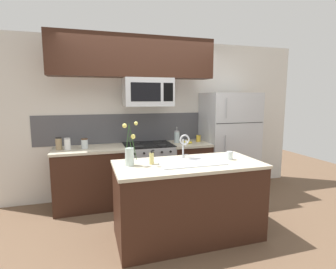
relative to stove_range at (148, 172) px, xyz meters
The scene contains 21 objects.
ground_plane 1.01m from the stove_range, 90.00° to the right, with size 10.00×10.00×0.00m, color brown.
rear_partition 0.97m from the stove_range, 51.72° to the left, with size 5.20×0.10×2.60m, color silver.
splash_band 0.76m from the stove_range, 90.00° to the left, with size 3.47×0.01×0.48m, color #4C4C51.
back_counter_left 0.90m from the stove_range, behind, with size 1.07×0.65×0.91m.
back_counter_right 0.69m from the stove_range, ahead, with size 0.66×0.65×0.91m.
stove_range is the anchor object (origin of this frame).
microwave 1.28m from the stove_range, 89.84° to the right, with size 0.74×0.40×0.43m.
upper_cabinet_band 1.81m from the stove_range, 166.57° to the right, with size 2.43×0.34×0.60m, color #381E14.
refrigerator 1.51m from the stove_range, ahead, with size 0.89×0.74×1.74m.
storage_jar_tall 1.43m from the stove_range, behind, with size 0.09×0.09×0.18m.
storage_jar_medium 1.32m from the stove_range, behind, with size 0.09×0.09×0.17m.
storage_jar_short 1.10m from the stove_range, behind, with size 0.10×0.10×0.15m.
banana_bunch 0.80m from the stove_range, ahead, with size 0.19×0.16×0.07m.
french_press 0.75m from the stove_range, ahead, with size 0.09×0.09×0.27m.
coffee_tin 1.03m from the stove_range, ahead, with size 0.08×0.08×0.11m, color gold.
island_counter 1.26m from the stove_range, 81.15° to the right, with size 1.72×0.82×0.91m.
kitchen_sink 1.33m from the stove_range, 79.89° to the right, with size 0.76×0.43×0.16m.
sink_faucet 1.24m from the stove_range, 77.82° to the right, with size 0.14×0.14×0.31m.
dish_soap_bottle 1.31m from the stove_range, 100.96° to the right, with size 0.06×0.05×0.16m.
drinking_glass 1.53m from the stove_range, 59.48° to the right, with size 0.07×0.07×0.10m.
flower_vase 1.39m from the stove_range, 112.16° to the right, with size 0.17×0.10×0.49m.
Camera 1 is at (-0.91, -3.12, 1.68)m, focal length 28.00 mm.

